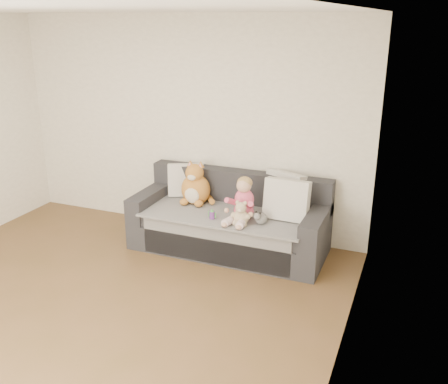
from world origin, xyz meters
name	(u,v)px	position (x,y,z in m)	size (l,w,h in m)	color
room_shell	(79,172)	(0.00, 0.42, 1.30)	(5.00, 5.00, 5.00)	brown
sofa	(230,223)	(0.74, 2.06, 0.31)	(2.20, 0.94, 0.85)	#27282C
cushion_left	(186,180)	(0.06, 2.32, 0.67)	(0.48, 0.35, 0.41)	beige
cushion_right_back	(284,191)	(1.29, 2.32, 0.69)	(0.52, 0.38, 0.45)	beige
cushion_right_front	(287,200)	(1.40, 2.04, 0.69)	(0.49, 0.24, 0.46)	beige
toddler	(243,202)	(0.97, 1.86, 0.67)	(0.34, 0.48, 0.48)	#E95278
plush_cat	(195,187)	(0.28, 2.13, 0.67)	(0.43, 0.38, 0.54)	#C16F2A
teddy_bear	(241,215)	(1.00, 1.70, 0.58)	(0.22, 0.16, 0.27)	tan
plush_cow	(261,218)	(1.19, 1.80, 0.54)	(0.13, 0.19, 0.16)	white
sippy_cup	(212,214)	(0.66, 1.74, 0.53)	(0.10, 0.08, 0.11)	#743593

